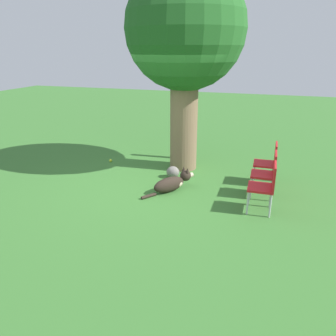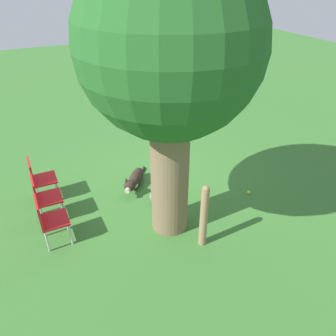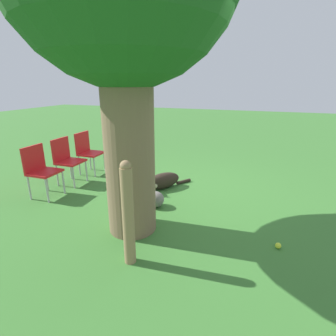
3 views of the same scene
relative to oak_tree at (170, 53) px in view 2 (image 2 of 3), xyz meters
The scene contains 9 objects.
ground_plane 3.07m from the oak_tree, 105.83° to the right, with size 30.00×30.00×0.00m, color #38702D.
oak_tree is the anchor object (origin of this frame).
dog 3.04m from the oak_tree, 83.19° to the right, with size 0.78×1.01×0.42m.
fence_post 2.41m from the oak_tree, 114.69° to the left, with size 0.12×0.12×1.14m.
red_chair_0 3.48m from the oak_tree, 41.81° to the right, with size 0.43×0.45×0.86m.
red_chair_1 3.22m from the oak_tree, 29.16° to the right, with size 0.43×0.45×0.86m.
red_chair_2 3.07m from the oak_tree, 12.52° to the right, with size 0.43×0.45×0.86m.
tennis_ball 3.37m from the oak_tree, behind, with size 0.07×0.07×0.07m.
garden_rock 2.85m from the oak_tree, 93.41° to the right, with size 0.27×0.25×0.25m.
Camera 2 is at (2.11, 4.91, 3.85)m, focal length 35.00 mm.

